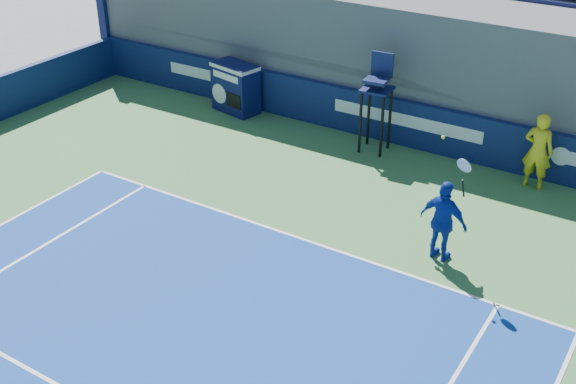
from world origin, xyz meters
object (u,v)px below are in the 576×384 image
Objects in this scene: ball_person at (538,151)px; tennis_player at (444,221)px; umpire_chair at (377,93)px; match_clock at (236,87)px.

tennis_player reaches higher than ball_person.
ball_person is 0.70× the size of tennis_player.
umpire_chair reaches higher than ball_person.
umpire_chair is at bearing 131.11° from tennis_player.
tennis_player is (3.23, -3.70, -0.69)m from umpire_chair.
umpire_chair reaches higher than match_clock.
tennis_player is (-0.69, -3.86, -0.07)m from ball_person.
tennis_player is at bearing 81.00° from ball_person.
ball_person reaches higher than match_clock.
ball_person is at bearing -0.29° from match_clock.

